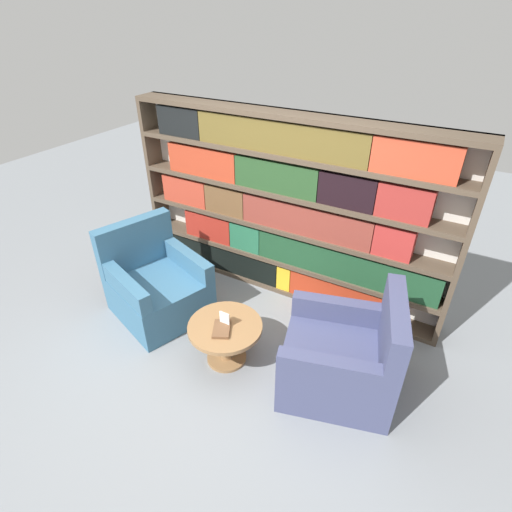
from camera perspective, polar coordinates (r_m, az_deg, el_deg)
ground_plane at (r=3.91m, az=-6.04°, el=-15.25°), size 14.00×14.00×0.00m
bookshelf at (r=4.30m, az=4.12°, el=6.63°), size 3.56×0.30×2.02m
armchair_left at (r=4.41m, az=-14.07°, el=-4.21°), size 1.14×1.09×0.98m
armchair_right at (r=3.59m, az=12.33°, el=-14.17°), size 1.11×1.05×0.98m
coffee_table at (r=3.75m, az=-4.38°, el=-11.18°), size 0.68×0.68×0.42m
table_sign at (r=3.62m, az=-4.50°, el=-9.11°), size 0.10×0.06×0.15m
stray_book at (r=3.61m, az=-4.94°, el=-10.35°), size 0.23×0.27×0.03m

